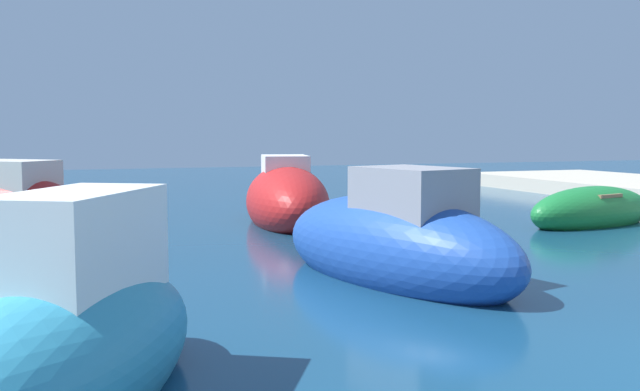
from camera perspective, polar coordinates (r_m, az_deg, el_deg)
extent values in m
cube|color=beige|center=(16.65, -24.04, 1.56)|extent=(2.32, 2.25, 0.62)
ellipsoid|color=#197233|center=(17.66, 21.12, -1.19)|extent=(4.13, 2.12, 1.18)
cube|color=brown|center=(17.63, 21.16, 0.08)|extent=(0.99, 1.19, 0.08)
ellipsoid|color=#B21E1E|center=(17.07, -2.71, -0.53)|extent=(2.95, 5.43, 1.75)
cube|color=white|center=(17.42, -2.85, 2.30)|extent=(1.37, 1.76, 0.59)
ellipsoid|color=#1E479E|center=(10.48, 5.97, -4.33)|extent=(2.93, 5.10, 1.60)
cube|color=gray|center=(10.09, 7.44, 0.16)|extent=(1.46, 1.79, 0.74)
ellipsoid|color=teal|center=(5.99, -20.04, -12.51)|extent=(3.16, 4.05, 1.35)
cube|color=white|center=(6.05, -18.88, -3.92)|extent=(1.57, 1.90, 0.91)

